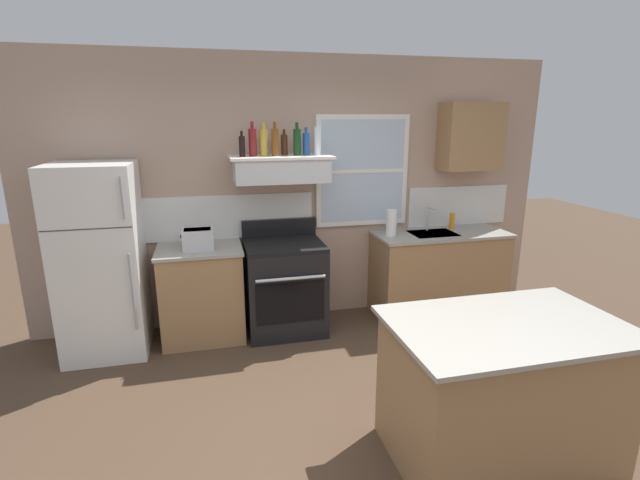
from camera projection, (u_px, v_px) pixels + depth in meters
ground_plane at (371, 446)px, 3.03m from camera, size 16.00×16.00×0.00m
back_wall at (304, 191)px, 4.78m from camera, size 5.40×0.11×2.70m
refrigerator at (101, 261)px, 4.10m from camera, size 0.70×0.72×1.72m
counter_left_of_stove at (202, 293)px, 4.46m from camera, size 0.79×0.63×0.91m
toaster at (198, 239)px, 4.26m from camera, size 0.30×0.20×0.19m
stove_range at (285, 286)px, 4.60m from camera, size 0.76×0.69×1.09m
range_hood_shelf at (281, 168)px, 4.40m from camera, size 0.96×0.52×0.24m
bottle_balsamic_dark at (242, 146)px, 4.21m from camera, size 0.06×0.06×0.23m
bottle_red_label_wine at (253, 142)px, 4.25m from camera, size 0.07×0.07×0.31m
bottle_champagne_gold_foil at (264, 142)px, 4.30m from camera, size 0.08×0.08×0.30m
bottle_amber_wine at (275, 142)px, 4.28m from camera, size 0.07×0.07×0.31m
bottle_brown_stout at (284, 144)px, 4.36m from camera, size 0.06×0.06×0.24m
bottle_dark_green_wine at (297, 142)px, 4.35m from camera, size 0.07×0.07×0.30m
bottle_blue_liqueur at (307, 143)px, 4.39m from camera, size 0.07×0.07×0.26m
bottle_clear_tall at (317, 140)px, 4.38m from camera, size 0.06×0.06×0.33m
counter_right_with_sink at (438, 272)px, 5.04m from camera, size 1.43×0.63×0.91m
sink_faucet at (429, 215)px, 4.94m from camera, size 0.03×0.17×0.28m
paper_towel_roll at (391, 223)px, 4.75m from camera, size 0.11×0.11×0.27m
dish_soap_bottle at (452, 221)px, 5.03m from camera, size 0.06×0.06×0.18m
kitchen_island at (500, 390)px, 2.86m from camera, size 1.40×0.90×0.91m
upper_cabinet_right at (471, 136)px, 4.88m from camera, size 0.64×0.32×0.70m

